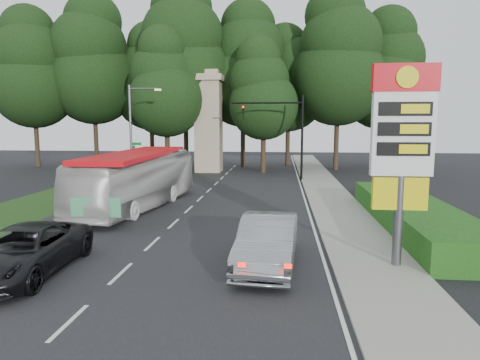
# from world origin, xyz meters

# --- Properties ---
(ground) EXTENTS (120.00, 120.00, 0.00)m
(ground) POSITION_xyz_m (0.00, 0.00, 0.00)
(ground) COLOR black
(ground) RESTS_ON ground
(road_surface) EXTENTS (14.00, 80.00, 0.02)m
(road_surface) POSITION_xyz_m (0.00, 12.00, 0.01)
(road_surface) COLOR black
(road_surface) RESTS_ON ground
(sidewalk_right) EXTENTS (3.00, 80.00, 0.12)m
(sidewalk_right) POSITION_xyz_m (8.50, 12.00, 0.06)
(sidewalk_right) COLOR gray
(sidewalk_right) RESTS_ON ground
(grass_verge_left) EXTENTS (5.00, 50.00, 0.02)m
(grass_verge_left) POSITION_xyz_m (-9.50, 18.00, 0.01)
(grass_verge_left) COLOR #193814
(grass_verge_left) RESTS_ON ground
(hedge) EXTENTS (3.00, 14.00, 1.20)m
(hedge) POSITION_xyz_m (11.50, 8.00, 0.60)
(hedge) COLOR #174713
(hedge) RESTS_ON ground
(gas_station_pylon) EXTENTS (2.10, 0.45, 6.85)m
(gas_station_pylon) POSITION_xyz_m (9.20, 1.99, 4.45)
(gas_station_pylon) COLOR #59595E
(gas_station_pylon) RESTS_ON ground
(traffic_signal_mast) EXTENTS (6.10, 0.35, 7.20)m
(traffic_signal_mast) POSITION_xyz_m (5.68, 24.00, 4.67)
(traffic_signal_mast) COLOR black
(traffic_signal_mast) RESTS_ON ground
(streetlight_signs) EXTENTS (2.75, 0.98, 8.00)m
(streetlight_signs) POSITION_xyz_m (-6.99, 22.01, 4.44)
(streetlight_signs) COLOR #59595E
(streetlight_signs) RESTS_ON ground
(monument) EXTENTS (3.00, 3.00, 10.05)m
(monument) POSITION_xyz_m (-2.00, 30.00, 5.10)
(monument) COLOR tan
(monument) RESTS_ON ground
(tree_far_west) EXTENTS (8.96, 8.96, 17.60)m
(tree_far_west) POSITION_xyz_m (-22.00, 33.00, 10.68)
(tree_far_west) COLOR #2D2116
(tree_far_west) RESTS_ON ground
(tree_west_mid) EXTENTS (9.80, 9.80, 19.25)m
(tree_west_mid) POSITION_xyz_m (-16.00, 35.00, 11.69)
(tree_west_mid) COLOR #2D2116
(tree_west_mid) RESTS_ON ground
(tree_west_near) EXTENTS (8.40, 8.40, 16.50)m
(tree_west_near) POSITION_xyz_m (-10.00, 37.00, 10.02)
(tree_west_near) COLOR #2D2116
(tree_west_near) RESTS_ON ground
(tree_center_left) EXTENTS (10.08, 10.08, 19.80)m
(tree_center_left) POSITION_xyz_m (-5.00, 33.00, 12.02)
(tree_center_left) COLOR #2D2116
(tree_center_left) RESTS_ON ground
(tree_center_right) EXTENTS (9.24, 9.24, 18.15)m
(tree_center_right) POSITION_xyz_m (1.00, 35.00, 11.02)
(tree_center_right) COLOR #2D2116
(tree_center_right) RESTS_ON ground
(tree_east_near) EXTENTS (8.12, 8.12, 15.95)m
(tree_east_near) POSITION_xyz_m (6.00, 37.00, 9.68)
(tree_east_near) COLOR #2D2116
(tree_east_near) RESTS_ON ground
(tree_east_mid) EXTENTS (9.52, 9.52, 18.70)m
(tree_east_mid) POSITION_xyz_m (11.00, 33.00, 11.35)
(tree_east_mid) COLOR #2D2116
(tree_east_mid) RESTS_ON ground
(tree_far_east) EXTENTS (8.68, 8.68, 17.05)m
(tree_far_east) POSITION_xyz_m (16.00, 35.00, 10.35)
(tree_far_east) COLOR #2D2116
(tree_far_east) RESTS_ON ground
(tree_monument_left) EXTENTS (7.28, 7.28, 14.30)m
(tree_monument_left) POSITION_xyz_m (-6.00, 29.00, 8.68)
(tree_monument_left) COLOR #2D2116
(tree_monument_left) RESTS_ON ground
(tree_monument_right) EXTENTS (6.72, 6.72, 13.20)m
(tree_monument_right) POSITION_xyz_m (3.50, 29.50, 8.01)
(tree_monument_right) COLOR #2D2116
(tree_monument_right) RESTS_ON ground
(transit_bus) EXTENTS (4.16, 11.96, 3.26)m
(transit_bus) POSITION_xyz_m (-3.06, 11.32, 1.63)
(transit_bus) COLOR silver
(transit_bus) RESTS_ON ground
(sedan_silver) EXTENTS (2.22, 5.44, 1.76)m
(sedan_silver) POSITION_xyz_m (4.79, 1.72, 0.88)
(sedan_silver) COLOR #929498
(sedan_silver) RESTS_ON ground
(suv_charcoal) EXTENTS (2.81, 5.78, 1.58)m
(suv_charcoal) POSITION_xyz_m (-3.14, 0.20, 0.79)
(suv_charcoal) COLOR black
(suv_charcoal) RESTS_ON ground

